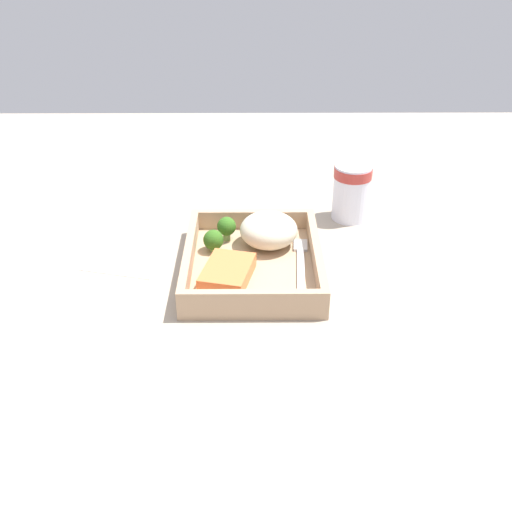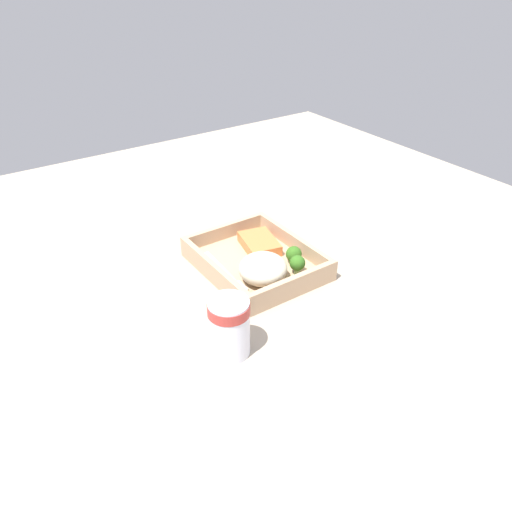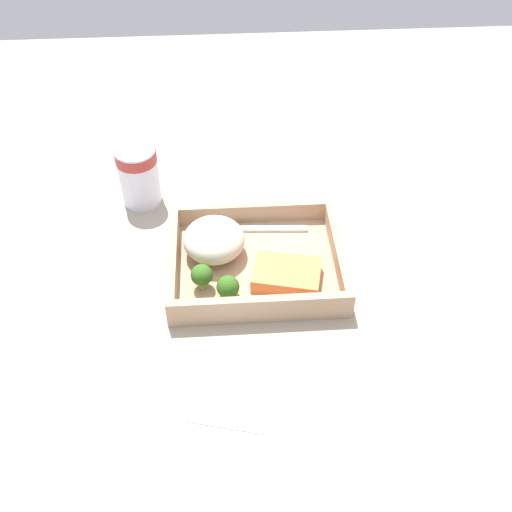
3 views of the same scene
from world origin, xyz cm
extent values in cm
cube|color=#A19381|center=(0.00, 0.00, -1.00)|extent=(160.00, 160.00, 2.00)
cube|color=tan|center=(0.00, 0.00, 0.60)|extent=(25.36, 20.66, 1.20)
cube|color=tan|center=(0.00, -9.73, 2.79)|extent=(25.36, 1.20, 3.17)
cube|color=tan|center=(0.00, 9.73, 2.79)|extent=(25.36, 1.20, 3.17)
cube|color=tan|center=(-12.08, 0.00, 2.79)|extent=(1.20, 18.26, 3.17)
cube|color=tan|center=(12.08, 0.00, 2.79)|extent=(1.20, 18.26, 3.17)
cube|color=orange|center=(-4.16, 3.72, 2.32)|extent=(10.71, 8.55, 2.25)
ellipsoid|color=beige|center=(6.04, -2.56, 3.92)|extent=(9.13, 9.25, 5.44)
cylinder|color=#76A158|center=(4.29, 6.23, 1.73)|extent=(1.23, 1.23, 1.06)
sphere|color=#32631C|center=(4.29, 6.23, 3.15)|extent=(3.24, 3.24, 3.24)
cylinder|color=#789A5A|center=(7.88, 4.26, 2.01)|extent=(1.18, 1.18, 1.62)
sphere|color=#32651C|center=(7.88, 4.26, 3.67)|extent=(3.10, 3.10, 3.10)
cube|color=silver|center=(-2.38, -7.22, 1.42)|extent=(12.44, 1.87, 0.44)
cube|color=silver|center=(5.51, -7.71, 1.42)|extent=(3.53, 2.41, 0.44)
cylinder|color=white|center=(18.00, -17.45, 5.04)|extent=(6.44, 6.44, 10.09)
cylinder|color=#B23833|center=(18.00, -17.45, 8.78)|extent=(6.64, 6.64, 1.82)
cube|color=white|center=(3.83, 20.20, 0.12)|extent=(12.43, 13.93, 0.24)
camera|label=1|loc=(-78.30, 0.49, 49.31)|focal=42.00mm
camera|label=2|loc=(69.70, -47.99, 55.81)|focal=35.00mm
camera|label=3|loc=(4.03, 61.94, 64.36)|focal=42.00mm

